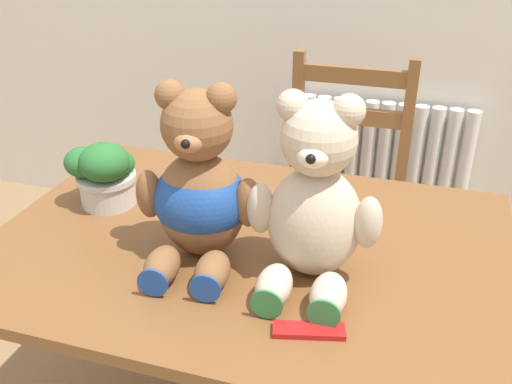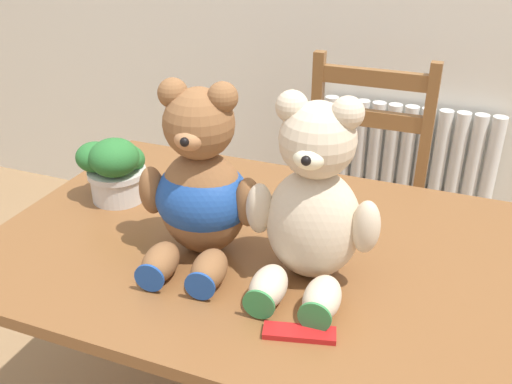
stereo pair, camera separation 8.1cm
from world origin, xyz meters
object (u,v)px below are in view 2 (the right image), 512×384
(chocolate_bar, at_px, (299,333))
(teddy_bear_left, at_px, (201,189))
(wooden_chair_behind, at_px, (356,201))
(teddy_bear_right, at_px, (313,205))
(potted_plant, at_px, (114,167))

(chocolate_bar, bearing_deg, teddy_bear_left, 146.66)
(wooden_chair_behind, xyz_separation_m, chocolate_bar, (0.10, -1.04, 0.26))
(wooden_chair_behind, height_order, chocolate_bar, wooden_chair_behind)
(teddy_bear_right, bearing_deg, teddy_bear_left, -2.88)
(wooden_chair_behind, distance_m, chocolate_bar, 1.07)
(potted_plant, bearing_deg, teddy_bear_right, -14.31)
(potted_plant, bearing_deg, chocolate_bar, -28.49)
(wooden_chair_behind, relative_size, teddy_bear_left, 2.39)
(chocolate_bar, bearing_deg, wooden_chair_behind, 95.64)
(potted_plant, xyz_separation_m, chocolate_bar, (0.63, -0.34, -0.09))
(teddy_bear_left, distance_m, potted_plant, 0.37)
(teddy_bear_left, relative_size, chocolate_bar, 2.95)
(teddy_bear_right, xyz_separation_m, potted_plant, (-0.59, 0.15, -0.08))
(potted_plant, height_order, chocolate_bar, potted_plant)
(wooden_chair_behind, xyz_separation_m, teddy_bear_left, (-0.20, -0.84, 0.41))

